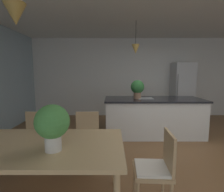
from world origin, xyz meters
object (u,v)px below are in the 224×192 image
at_px(chair_far_right, 86,138).
at_px(chair_kitchen_end, 156,167).
at_px(chair_far_left, 33,138).
at_px(kitchen_island, 152,116).
at_px(refrigerator, 181,91).
at_px(potted_plant_on_island, 137,88).
at_px(potted_plant_on_table, 51,124).
at_px(dining_table, 34,150).

xyz_separation_m(chair_far_right, chair_kitchen_end, (0.90, -0.88, 0.00)).
height_order(chair_far_left, kitchen_island, kitchen_island).
relative_size(refrigerator, potted_plant_on_island, 4.16).
bearing_deg(potted_plant_on_table, chair_kitchen_end, 7.93).
distance_m(kitchen_island, refrigerator, 2.18).
bearing_deg(potted_plant_on_island, kitchen_island, 0.00).
relative_size(chair_far_right, chair_kitchen_end, 1.00).
xyz_separation_m(dining_table, chair_far_right, (0.43, 0.88, -0.20)).
bearing_deg(kitchen_island, dining_table, -128.29).
relative_size(dining_table, potted_plant_on_table, 4.13).
xyz_separation_m(chair_far_right, kitchen_island, (1.41, 1.45, -0.01)).
height_order(chair_kitchen_end, potted_plant_on_table, potted_plant_on_table).
height_order(kitchen_island, potted_plant_on_island, potted_plant_on_island).
bearing_deg(refrigerator, potted_plant_on_island, -136.51).
distance_m(potted_plant_on_island, potted_plant_on_table, 2.75).
distance_m(dining_table, chair_far_right, 1.00).
distance_m(chair_far_right, chair_far_left, 0.86).
height_order(dining_table, potted_plant_on_island, potted_plant_on_island).
xyz_separation_m(refrigerator, potted_plant_on_island, (-1.74, -1.65, 0.23)).
xyz_separation_m(chair_far_left, potted_plant_on_island, (1.87, 1.45, 0.68)).
height_order(chair_kitchen_end, potted_plant_on_island, potted_plant_on_island).
relative_size(dining_table, chair_far_right, 2.20).
height_order(chair_far_left, potted_plant_on_island, potted_plant_on_island).
bearing_deg(refrigerator, chair_far_left, -139.36).
bearing_deg(dining_table, kitchen_island, 51.71).
height_order(chair_far_right, kitchen_island, kitchen_island).
bearing_deg(potted_plant_on_island, chair_kitchen_end, -92.86).
xyz_separation_m(dining_table, chair_far_left, (-0.43, 0.88, -0.20)).
relative_size(kitchen_island, potted_plant_on_table, 5.03).
xyz_separation_m(potted_plant_on_island, potted_plant_on_table, (-1.19, -2.48, -0.14)).
bearing_deg(chair_far_left, chair_kitchen_end, -26.70).
relative_size(chair_far_left, refrigerator, 0.47).
distance_m(dining_table, chair_far_left, 1.00).
distance_m(chair_far_left, kitchen_island, 2.69).
bearing_deg(potted_plant_on_island, chair_far_left, -142.26).
relative_size(potted_plant_on_island, potted_plant_on_table, 0.96).
distance_m(dining_table, kitchen_island, 2.97).
height_order(chair_kitchen_end, chair_far_left, same).
bearing_deg(chair_kitchen_end, chair_far_right, 135.50).
distance_m(chair_far_right, refrigerator, 4.17).
bearing_deg(chair_far_left, dining_table, -64.12).
relative_size(dining_table, refrigerator, 1.04).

